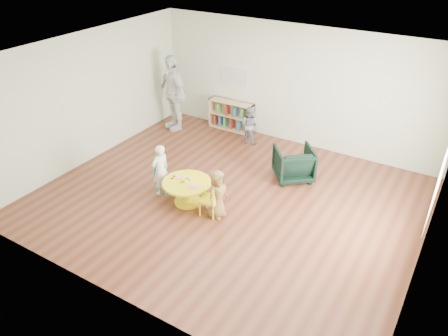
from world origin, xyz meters
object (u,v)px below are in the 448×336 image
object	(u,v)px
kid_chair_right	(212,199)
armchair	(294,163)
bookshelf	(231,115)
child_left	(160,170)
toddler	(250,125)
child_right	(217,194)
adult_caretaker	(173,93)
activity_table	(187,188)
kid_chair_left	(163,178)

from	to	relation	value
kid_chair_right	armchair	xyz separation A→B (m)	(0.75, 1.98, 0.01)
bookshelf	armchair	xyz separation A→B (m)	(2.37, -1.47, -0.02)
child_left	toddler	world-z (taller)	child_left
kid_chair_right	child_right	xyz separation A→B (m)	(0.11, 0.02, 0.13)
adult_caretaker	child_left	bearing A→B (deg)	-33.37
activity_table	armchair	size ratio (longest dim) A/B	1.21
child_right	toddler	world-z (taller)	child_right
activity_table	bookshelf	size ratio (longest dim) A/B	0.77
kid_chair_right	child_right	bearing A→B (deg)	-86.30
kid_chair_right	kid_chair_left	bearing A→B (deg)	76.48
bookshelf	adult_caretaker	distance (m)	1.58
armchair	adult_caretaker	size ratio (longest dim) A/B	0.40
bookshelf	adult_caretaker	world-z (taller)	adult_caretaker
child_left	adult_caretaker	xyz separation A→B (m)	(-1.65, 2.61, 0.44)
bookshelf	child_right	bearing A→B (deg)	-63.24
child_left	adult_caretaker	distance (m)	3.12
activity_table	child_left	distance (m)	0.67
child_right	toddler	bearing A→B (deg)	22.01
kid_chair_right	child_left	distance (m)	1.26
toddler	adult_caretaker	distance (m)	2.13
armchair	child_right	world-z (taller)	child_right
kid_chair_left	armchair	distance (m)	2.71
child_left	adult_caretaker	size ratio (longest dim) A/B	0.55
child_right	toddler	xyz separation A→B (m)	(-0.95, 2.96, -0.01)
adult_caretaker	activity_table	bearing A→B (deg)	-24.65
child_right	adult_caretaker	size ratio (longest dim) A/B	0.49
activity_table	adult_caretaker	xyz separation A→B (m)	(-2.28, 2.63, 0.64)
toddler	activity_table	bearing A→B (deg)	98.53
armchair	child_right	bearing A→B (deg)	32.51
bookshelf	armchair	world-z (taller)	bookshelf
activity_table	child_left	size ratio (longest dim) A/B	0.88
armchair	adult_caretaker	distance (m)	3.76
adult_caretaker	bookshelf	bearing A→B (deg)	54.42
armchair	child_left	world-z (taller)	child_left
bookshelf	armchair	size ratio (longest dim) A/B	1.57
activity_table	child_right	xyz separation A→B (m)	(0.72, -0.06, 0.15)
kid_chair_right	adult_caretaker	size ratio (longest dim) A/B	0.33
bookshelf	toddler	xyz separation A→B (m)	(0.78, -0.46, 0.09)
kid_chair_right	child_left	size ratio (longest dim) A/B	0.60
kid_chair_right	bookshelf	xyz separation A→B (m)	(-1.62, 3.44, 0.03)
kid_chair_left	toddler	xyz separation A→B (m)	(0.44, 2.80, 0.17)
kid_chair_left	toddler	distance (m)	2.84
bookshelf	armchair	bearing A→B (deg)	-31.77
bookshelf	activity_table	bearing A→B (deg)	-73.28
armchair	child_right	distance (m)	2.06
armchair	toddler	world-z (taller)	toddler
child_right	armchair	bearing A→B (deg)	-13.85
activity_table	child_right	bearing A→B (deg)	-4.92
bookshelf	child_left	size ratio (longest dim) A/B	1.14
child_left	child_right	world-z (taller)	child_left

